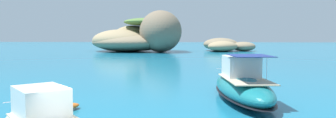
% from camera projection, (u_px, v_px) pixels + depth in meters
% --- Properties ---
extents(islet_large, '(31.24, 29.24, 11.19)m').
position_uv_depth(islet_large, '(137.00, 37.00, 88.09)').
color(islet_large, '#756651').
rests_on(islet_large, ground).
extents(islet_small, '(16.96, 19.04, 3.78)m').
position_uv_depth(islet_small, '(224.00, 45.00, 91.11)').
color(islet_small, '#9E8966').
rests_on(islet_small, ground).
extents(motorboat_teal, '(4.13, 10.64, 3.25)m').
position_uv_depth(motorboat_teal, '(242.00, 86.00, 21.67)').
color(motorboat_teal, '#19727A').
rests_on(motorboat_teal, ground).
extents(dinghy_tender, '(2.53, 2.69, 0.58)m').
position_uv_depth(dinghy_tender, '(59.00, 108.00, 18.56)').
color(dinghy_tender, orange).
rests_on(dinghy_tender, ground).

